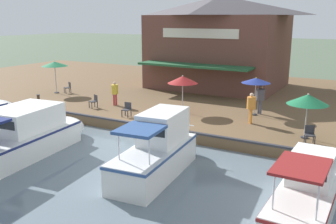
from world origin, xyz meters
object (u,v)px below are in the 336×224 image
object	(u,v)px
person_at_quay_edge	(115,91)
motorboat_outer_channel	(308,191)
mooring_post	(39,101)
waterfront_restaurant	(219,41)
cafe_chair_under_first_umbrella	(127,109)
person_mid_patio	(251,104)
cafe_chair_far_corner_seat	(94,101)
patio_umbrella_back_row	(183,80)
patio_umbrella_near_quay_edge	(308,99)
cafe_chair_beside_entrance	(163,111)
motorboat_second_along	(161,149)
cafe_chair_back_row_seat	(310,134)
cafe_chair_mid_patio	(68,87)
patio_umbrella_mid_patio_left	(256,81)
motorboat_fourth_along	(21,137)
patio_umbrella_mid_patio_right	(55,64)
person_near_entrance	(260,96)

from	to	relation	value
person_at_quay_edge	motorboat_outer_channel	distance (m)	15.67
mooring_post	waterfront_restaurant	bearing A→B (deg)	151.33
cafe_chair_under_first_umbrella	person_mid_patio	world-z (taller)	person_mid_patio
person_mid_patio	motorboat_outer_channel	distance (m)	8.87
cafe_chair_under_first_umbrella	cafe_chair_far_corner_seat	xyz separation A→B (m)	(-0.81, -3.21, 0.00)
patio_umbrella_back_row	patio_umbrella_near_quay_edge	world-z (taller)	patio_umbrella_back_row
cafe_chair_beside_entrance	motorboat_second_along	xyz separation A→B (m)	(5.60, 3.15, -0.06)
cafe_chair_under_first_umbrella	cafe_chair_far_corner_seat	size ratio (longest dim) A/B	1.00
person_at_quay_edge	person_mid_patio	bearing A→B (deg)	90.43
cafe_chair_back_row_seat	cafe_chair_mid_patio	bearing A→B (deg)	-100.90
waterfront_restaurant	patio_umbrella_mid_patio_left	world-z (taller)	waterfront_restaurant
cafe_chair_far_corner_seat	motorboat_fourth_along	xyz separation A→B (m)	(7.33, 1.72, -0.18)
cafe_chair_beside_entrance	motorboat_fourth_along	size ratio (longest dim) A/B	0.10
person_at_quay_edge	motorboat_second_along	xyz separation A→B (m)	(7.07, 7.70, -0.58)
patio_umbrella_mid_patio_right	mooring_post	bearing A→B (deg)	32.30
patio_umbrella_near_quay_edge	cafe_chair_beside_entrance	world-z (taller)	patio_umbrella_near_quay_edge
patio_umbrella_mid_patio_right	cafe_chair_mid_patio	world-z (taller)	patio_umbrella_mid_patio_right
cafe_chair_far_corner_seat	motorboat_second_along	distance (m)	10.29
cafe_chair_under_first_umbrella	person_near_entrance	size ratio (longest dim) A/B	0.47
cafe_chair_far_corner_seat	person_at_quay_edge	distance (m)	1.55
patio_umbrella_back_row	motorboat_outer_channel	bearing A→B (deg)	47.28
patio_umbrella_back_row	cafe_chair_under_first_umbrella	distance (m)	3.86
cafe_chair_mid_patio	motorboat_fourth_along	bearing A→B (deg)	33.54
cafe_chair_mid_patio	motorboat_outer_channel	world-z (taller)	motorboat_outer_channel
patio_umbrella_near_quay_edge	cafe_chair_mid_patio	distance (m)	18.57
patio_umbrella_back_row	patio_umbrella_near_quay_edge	bearing A→B (deg)	77.24
patio_umbrella_near_quay_edge	motorboat_fourth_along	world-z (taller)	patio_umbrella_near_quay_edge
cafe_chair_beside_entrance	cafe_chair_far_corner_seat	size ratio (longest dim) A/B	1.00
motorboat_fourth_along	waterfront_restaurant	bearing A→B (deg)	173.00
waterfront_restaurant	patio_umbrella_back_row	size ratio (longest dim) A/B	4.67
patio_umbrella_back_row	person_mid_patio	distance (m)	4.64
person_near_entrance	motorboat_outer_channel	bearing A→B (deg)	24.07
patio_umbrella_mid_patio_left	person_mid_patio	distance (m)	2.25
patio_umbrella_back_row	patio_umbrella_mid_patio_right	size ratio (longest dim) A/B	0.92
person_mid_patio	cafe_chair_mid_patio	bearing A→B (deg)	-96.04
patio_umbrella_near_quay_edge	person_mid_patio	size ratio (longest dim) A/B	1.28
cafe_chair_back_row_seat	motorboat_fourth_along	world-z (taller)	motorboat_fourth_along
cafe_chair_back_row_seat	person_mid_patio	size ratio (longest dim) A/B	0.49
person_mid_patio	mooring_post	world-z (taller)	person_mid_patio
cafe_chair_under_first_umbrella	motorboat_fourth_along	distance (m)	6.68
patio_umbrella_near_quay_edge	cafe_chair_far_corner_seat	world-z (taller)	patio_umbrella_near_quay_edge
cafe_chair_back_row_seat	cafe_chair_under_first_umbrella	distance (m)	10.36
cafe_chair_mid_patio	motorboat_second_along	distance (m)	16.11
cafe_chair_beside_entrance	cafe_chair_far_corner_seat	world-z (taller)	same
patio_umbrella_back_row	cafe_chair_mid_patio	world-z (taller)	patio_umbrella_back_row
patio_umbrella_back_row	mooring_post	distance (m)	9.63
cafe_chair_under_first_umbrella	cafe_chair_far_corner_seat	bearing A→B (deg)	-104.25
cafe_chair_beside_entrance	cafe_chair_under_first_umbrella	world-z (taller)	same
cafe_chair_under_first_umbrella	patio_umbrella_near_quay_edge	bearing A→B (deg)	94.90
patio_umbrella_near_quay_edge	mooring_post	size ratio (longest dim) A/B	2.57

